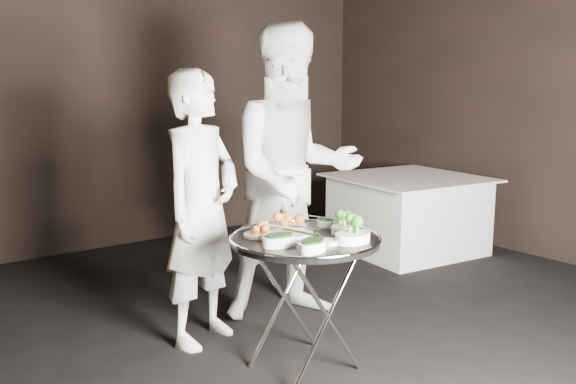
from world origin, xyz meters
TOP-DOWN VIEW (x-y plane):
  - wall_back at (0.00, 3.52)m, footprint 6.00×0.05m
  - tray_stand at (-0.03, 0.42)m, footprint 0.49×0.41m
  - serving_tray at (-0.03, 0.42)m, footprint 0.79×0.79m
  - potato_plate_a at (-0.20, 0.57)m, footprint 0.18×0.18m
  - potato_plate_b at (0.02, 0.63)m, footprint 0.22×0.22m
  - greens_bowl at (0.22, 0.54)m, footprint 0.11×0.11m
  - asparagus_plate_a at (-0.04, 0.44)m, footprint 0.19×0.14m
  - asparagus_plate_b at (-0.05, 0.26)m, footprint 0.22×0.18m
  - spinach_bowl_a at (-0.24, 0.36)m, footprint 0.19×0.13m
  - spinach_bowl_b at (-0.17, 0.19)m, footprint 0.21×0.18m
  - broccoli_bowl_a at (0.19, 0.37)m, footprint 0.19×0.16m
  - broccoli_bowl_b at (0.10, 0.19)m, footprint 0.21×0.15m
  - serving_utensils at (-0.01, 0.49)m, footprint 0.58×0.43m
  - waiter_left at (-0.27, 1.08)m, footprint 0.69×0.58m
  - waiter_right at (0.42, 1.09)m, footprint 1.10×0.98m
  - dining_table at (2.21, 1.71)m, footprint 1.21×1.21m

SIDE VIEW (x-z plane):
  - dining_table at x=2.21m, z-range 0.00..0.69m
  - tray_stand at x=-0.03m, z-range 0.04..0.76m
  - serving_tray at x=-0.03m, z-range 0.70..0.74m
  - asparagus_plate_a at x=-0.04m, z-range 0.73..0.77m
  - asparagus_plate_b at x=-0.05m, z-range 0.73..0.77m
  - potato_plate_a at x=-0.20m, z-range 0.73..0.79m
  - greens_bowl at x=0.22m, z-range 0.73..0.79m
  - broccoli_bowl_a at x=0.19m, z-range 0.73..0.80m
  - potato_plate_b at x=0.02m, z-range 0.73..0.80m
  - spinach_bowl_b at x=-0.17m, z-range 0.73..0.80m
  - spinach_bowl_a at x=-0.24m, z-range 0.73..0.81m
  - broccoli_bowl_b at x=0.10m, z-range 0.73..0.81m
  - serving_utensils at x=-0.01m, z-range 0.78..0.79m
  - waiter_left at x=-0.27m, z-range 0.00..1.61m
  - waiter_right at x=0.42m, z-range 0.00..1.90m
  - wall_back at x=0.00m, z-range 0.00..3.00m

